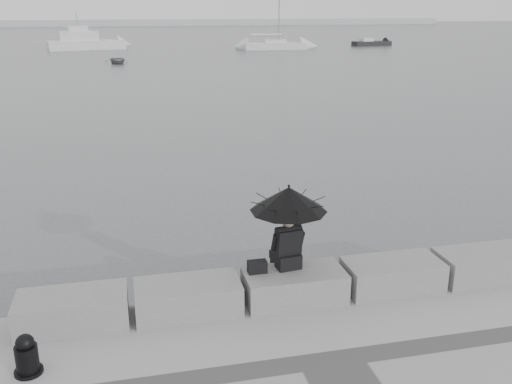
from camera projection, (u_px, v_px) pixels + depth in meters
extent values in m
plane|color=#494B4E|center=(286.00, 313.00, 9.75)|extent=(360.00, 360.00, 0.00)
cube|color=slate|center=(72.00, 310.00, 8.37)|extent=(1.60, 0.80, 0.50)
cube|color=slate|center=(188.00, 298.00, 8.73)|extent=(1.60, 0.80, 0.50)
cube|color=slate|center=(294.00, 286.00, 9.10)|extent=(1.60, 0.80, 0.50)
cube|color=slate|center=(392.00, 275.00, 9.47)|extent=(1.60, 0.80, 0.50)
cube|color=slate|center=(483.00, 265.00, 9.84)|extent=(1.60, 0.80, 0.50)
sphere|color=#726056|center=(288.00, 221.00, 8.97)|extent=(0.21, 0.21, 0.21)
cylinder|color=black|center=(288.00, 217.00, 8.94)|extent=(0.02, 0.02, 1.00)
cone|color=black|center=(289.00, 199.00, 8.84)|extent=(1.22, 1.22, 0.39)
sphere|color=black|center=(289.00, 186.00, 8.78)|extent=(0.04, 0.04, 0.04)
cube|color=black|center=(257.00, 267.00, 8.97)|extent=(0.30, 0.17, 0.19)
cylinder|color=black|center=(29.00, 371.00, 7.33)|extent=(0.36, 0.36, 0.06)
cylinder|color=black|center=(27.00, 360.00, 7.28)|extent=(0.29, 0.29, 0.41)
sphere|color=black|center=(25.00, 343.00, 7.20)|extent=(0.23, 0.23, 0.23)
cube|color=#A9ACAF|center=(127.00, 23.00, 153.01)|extent=(180.00, 6.00, 1.60)
cube|color=silver|center=(275.00, 46.00, 69.49)|extent=(7.67, 2.94, 0.90)
cube|color=silver|center=(275.00, 41.00, 69.30)|extent=(2.74, 1.79, 0.50)
cylinder|color=gray|center=(275.00, 36.00, 69.10)|extent=(4.22, 0.41, 0.10)
cube|color=silver|center=(87.00, 45.00, 69.09)|extent=(9.38, 4.58, 1.20)
cube|color=silver|center=(86.00, 36.00, 68.75)|extent=(4.85, 3.07, 1.20)
cube|color=silver|center=(85.00, 28.00, 68.47)|extent=(2.53, 2.03, 0.60)
cylinder|color=gray|center=(84.00, 19.00, 68.12)|extent=(0.08, 0.08, 1.60)
cube|color=black|center=(372.00, 44.00, 75.92)|extent=(5.45, 2.31, 0.70)
cube|color=silver|center=(372.00, 40.00, 75.76)|extent=(1.73, 1.41, 0.50)
imported|color=slate|center=(117.00, 60.00, 52.47)|extent=(3.23, 1.61, 0.53)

